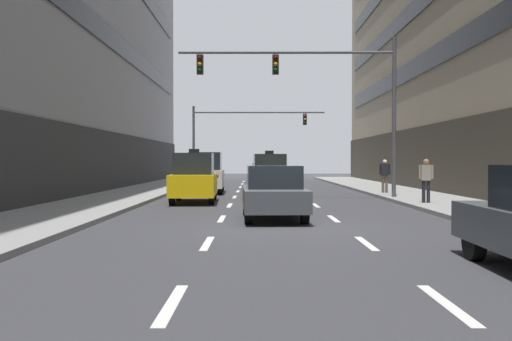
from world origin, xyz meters
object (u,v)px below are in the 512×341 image
Objects in this scene: taxi_driving_4 at (261,175)px; traffic_signal_1 at (234,128)px; car_driving_3 at (203,173)px; pedestrian_0 at (423,177)px; taxi_driving_0 at (191,178)px; traffic_signal_0 at (318,85)px; car_driving_1 at (271,193)px; taxi_driving_2 at (267,175)px; pedestrian_1 at (382,174)px.

traffic_signal_1 reaches higher than taxi_driving_4.
car_driving_3 is 12.43m from pedestrian_0.
traffic_signal_0 is (5.32, 1.53, 3.98)m from taxi_driving_0.
traffic_signal_1 is (-4.23, 18.36, -0.84)m from traffic_signal_0.
taxi_driving_2 is (0.15, 11.69, 0.24)m from car_driving_1.
car_driving_1 is 26.73m from traffic_signal_1.
traffic_signal_1 is at bearing 117.39° from pedestrian_1.
traffic_signal_1 is at bearing 94.20° from car_driving_1.
pedestrian_0 is at bearing -70.28° from traffic_signal_1.
traffic_signal_0 is at bearing 136.41° from pedestrian_0.
traffic_signal_1 reaches higher than car_driving_1.
pedestrian_0 is (5.85, 4.71, 0.31)m from car_driving_1.
pedestrian_1 is at bearing 90.20° from pedestrian_0.
pedestrian_1 is at bearing 28.92° from taxi_driving_0.
pedestrian_0 is 1.01× the size of pedestrian_1.
traffic_signal_1 is 6.14× the size of pedestrian_1.
pedestrian_0 is (5.84, -16.45, 0.31)m from taxi_driving_4.
traffic_signal_1 is (1.20, 13.17, 3.09)m from car_driving_3.
taxi_driving_4 is (-0.14, 9.46, -0.24)m from taxi_driving_2.
taxi_driving_0 is at bearing 114.73° from car_driving_1.
traffic_signal_0 is 5.76× the size of pedestrian_0.
traffic_signal_1 reaches higher than car_driving_3.
taxi_driving_4 is 2.59× the size of pedestrian_0.
car_driving_3 reaches higher than taxi_driving_4.
car_driving_1 is 11.69m from taxi_driving_2.
car_driving_3 is (-3.30, 1.59, 0.05)m from taxi_driving_2.
traffic_signal_0 reaches higher than pedestrian_0.
pedestrian_1 is (7.77, -14.99, -3.07)m from traffic_signal_1.
pedestrian_0 is (5.70, -6.98, 0.07)m from taxi_driving_2.
taxi_driving_0 is 2.61× the size of pedestrian_1.
traffic_signal_1 is 17.16m from pedestrian_1.
taxi_driving_0 is at bearing -88.95° from car_driving_3.
traffic_signal_1 is at bearing 102.99° from traffic_signal_0.
traffic_signal_1 is (1.08, 19.88, 3.14)m from taxi_driving_0.
car_driving_1 is 1.00× the size of taxi_driving_4.
traffic_signal_0 is 6.25m from pedestrian_1.
pedestrian_0 reaches higher than taxi_driving_4.
taxi_driving_2 reaches higher than taxi_driving_4.
pedestrian_1 reaches higher than taxi_driving_4.
taxi_driving_0 reaches higher than car_driving_3.
traffic_signal_1 reaches higher than taxi_driving_0.
pedestrian_0 reaches higher than pedestrian_1.
car_driving_1 is 0.45× the size of traffic_signal_0.
pedestrian_0 is at bearing -89.80° from pedestrian_1.
taxi_driving_0 is 1.00× the size of taxi_driving_4.
taxi_driving_0 is at bearing -151.08° from pedestrian_1.
taxi_driving_4 is at bearing 120.97° from pedestrian_1.
car_driving_3 is at bearing -95.23° from traffic_signal_1.
traffic_signal_0 is (2.29, -13.06, 4.22)m from taxi_driving_4.
traffic_signal_1 is at bearing 109.72° from pedestrian_0.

